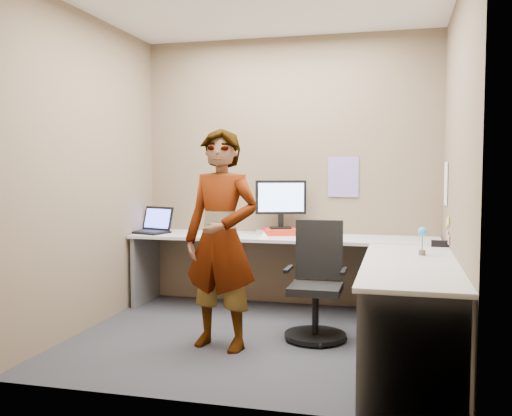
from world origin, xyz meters
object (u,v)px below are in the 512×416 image
(monitor, at_px, (281,200))
(desk, at_px, (319,262))
(person, at_px, (221,239))
(office_chair, at_px, (317,291))

(monitor, bearing_deg, desk, -73.44)
(desk, bearing_deg, monitor, 124.06)
(monitor, bearing_deg, person, -115.33)
(monitor, xyz_separation_m, person, (-0.19, -1.35, -0.23))
(desk, relative_size, monitor, 6.12)
(person, bearing_deg, office_chair, 44.41)
(desk, distance_m, office_chair, 0.31)
(office_chair, bearing_deg, desk, 93.80)
(monitor, xyz_separation_m, office_chair, (0.49, -0.93, -0.69))
(desk, bearing_deg, person, -135.48)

